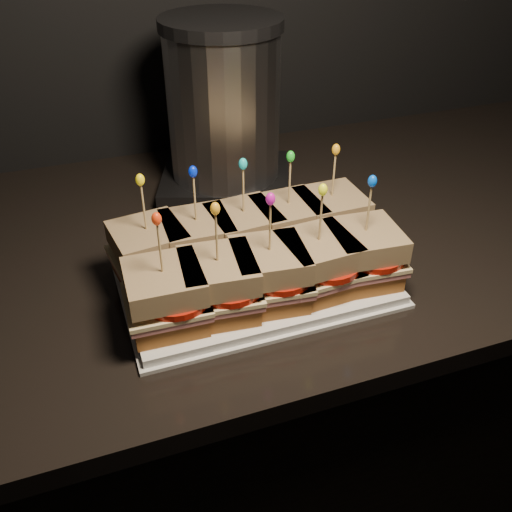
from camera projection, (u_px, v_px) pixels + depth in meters
name	position (u px, v px, depth m)	size (l,w,h in m)	color
cabinet	(344.00, 379.00, 1.29)	(2.12, 0.71, 0.83)	black
granite_slab	(364.00, 214.00, 1.04)	(2.16, 0.75, 0.03)	black
platter	(256.00, 282.00, 0.83)	(0.37, 0.23, 0.02)	white
platter_rim	(256.00, 285.00, 0.83)	(0.38, 0.24, 0.01)	white
sandwich_0_bread_bot	(152.00, 269.00, 0.82)	(0.09, 0.09, 0.03)	brown
sandwich_0_ham	(150.00, 259.00, 0.81)	(0.10, 0.10, 0.01)	#C16367
sandwich_0_cheese	(150.00, 255.00, 0.81)	(0.10, 0.10, 0.01)	beige
sandwich_0_tomato	(159.00, 252.00, 0.80)	(0.09, 0.09, 0.01)	#AB1709
sandwich_0_bread_top	(148.00, 239.00, 0.79)	(0.09, 0.09, 0.03)	#52250E
sandwich_0_pick	(144.00, 210.00, 0.76)	(0.00, 0.00, 0.09)	tan
sandwich_0_frill	(140.00, 180.00, 0.74)	(0.01, 0.01, 0.02)	yellow
sandwich_1_bread_bot	(199.00, 260.00, 0.84)	(0.09, 0.09, 0.03)	brown
sandwich_1_ham	(198.00, 250.00, 0.83)	(0.10, 0.10, 0.01)	#C16367
sandwich_1_cheese	(198.00, 246.00, 0.83)	(0.10, 0.10, 0.01)	beige
sandwich_1_tomato	(207.00, 242.00, 0.82)	(0.09, 0.09, 0.01)	#AB1709
sandwich_1_bread_top	(197.00, 230.00, 0.81)	(0.09, 0.09, 0.03)	#52250E
sandwich_1_pick	(195.00, 201.00, 0.78)	(0.00, 0.00, 0.09)	tan
sandwich_1_frill	(193.00, 172.00, 0.76)	(0.01, 0.01, 0.02)	#0523E3
sandwich_2_bread_bot	(244.00, 251.00, 0.86)	(0.09, 0.09, 0.03)	brown
sandwich_2_ham	(244.00, 241.00, 0.85)	(0.10, 0.10, 0.01)	#C16367
sandwich_2_cheese	(244.00, 237.00, 0.85)	(0.10, 0.10, 0.01)	beige
sandwich_2_tomato	(253.00, 234.00, 0.84)	(0.09, 0.09, 0.01)	#AB1709
sandwich_2_bread_top	(244.00, 221.00, 0.83)	(0.09, 0.09, 0.03)	#52250E
sandwich_2_pick	(243.00, 193.00, 0.80)	(0.00, 0.00, 0.09)	tan
sandwich_2_frill	(243.00, 164.00, 0.78)	(0.01, 0.01, 0.02)	#15BABA
sandwich_3_bread_bot	(287.00, 242.00, 0.88)	(0.09, 0.09, 0.03)	brown
sandwich_3_ham	(288.00, 233.00, 0.87)	(0.10, 0.10, 0.01)	#C16367
sandwich_3_cheese	(288.00, 229.00, 0.87)	(0.10, 0.10, 0.01)	beige
sandwich_3_tomato	(297.00, 225.00, 0.86)	(0.09, 0.09, 0.01)	#AB1709
sandwich_3_bread_top	(289.00, 213.00, 0.85)	(0.09, 0.09, 0.03)	#52250E
sandwich_3_pick	(290.00, 185.00, 0.82)	(0.00, 0.00, 0.09)	tan
sandwich_3_frill	(291.00, 156.00, 0.80)	(0.01, 0.01, 0.02)	green
sandwich_4_bread_bot	(329.00, 234.00, 0.90)	(0.09, 0.09, 0.03)	brown
sandwich_4_ham	(330.00, 225.00, 0.89)	(0.10, 0.10, 0.01)	#C16367
sandwich_4_cheese	(330.00, 221.00, 0.88)	(0.10, 0.10, 0.01)	beige
sandwich_4_tomato	(339.00, 217.00, 0.88)	(0.09, 0.09, 0.01)	#AB1709
sandwich_4_bread_top	(331.00, 205.00, 0.87)	(0.09, 0.09, 0.03)	#52250E
sandwich_4_pick	(334.00, 178.00, 0.84)	(0.00, 0.00, 0.09)	tan
sandwich_4_frill	(336.00, 149.00, 0.82)	(0.01, 0.01, 0.02)	orange
sandwich_5_bread_bot	(167.00, 314.00, 0.74)	(0.09, 0.09, 0.03)	brown
sandwich_5_ham	(166.00, 304.00, 0.73)	(0.10, 0.10, 0.01)	#C16367
sandwich_5_cheese	(166.00, 299.00, 0.72)	(0.10, 0.10, 0.01)	beige
sandwich_5_tomato	(176.00, 296.00, 0.72)	(0.09, 0.09, 0.01)	#AB1709
sandwich_5_bread_top	(164.00, 282.00, 0.71)	(0.09, 0.09, 0.03)	#52250E
sandwich_5_pick	(160.00, 251.00, 0.68)	(0.00, 0.00, 0.09)	tan
sandwich_5_frill	(157.00, 219.00, 0.66)	(0.01, 0.01, 0.02)	red
sandwich_6_bread_bot	(220.00, 302.00, 0.76)	(0.09, 0.09, 0.03)	brown
sandwich_6_ham	(219.00, 292.00, 0.75)	(0.10, 0.10, 0.01)	#C16367
sandwich_6_cheese	(219.00, 288.00, 0.74)	(0.10, 0.10, 0.01)	beige
sandwich_6_tomato	(229.00, 284.00, 0.74)	(0.09, 0.09, 0.01)	#AB1709
sandwich_6_bread_top	(218.00, 271.00, 0.73)	(0.09, 0.09, 0.03)	#52250E
sandwich_6_pick	(217.00, 240.00, 0.70)	(0.00, 0.00, 0.09)	tan
sandwich_6_frill	(215.00, 209.00, 0.68)	(0.01, 0.01, 0.02)	orange
sandwich_7_bread_bot	(269.00, 291.00, 0.78)	(0.09, 0.09, 0.03)	brown
sandwich_7_ham	(269.00, 281.00, 0.77)	(0.10, 0.10, 0.01)	#C16367
sandwich_7_cheese	(269.00, 277.00, 0.76)	(0.10, 0.10, 0.01)	beige
sandwich_7_tomato	(279.00, 273.00, 0.76)	(0.09, 0.09, 0.01)	#AB1709
sandwich_7_bread_top	(270.00, 260.00, 0.75)	(0.09, 0.09, 0.03)	#52250E
sandwich_7_pick	(270.00, 230.00, 0.72)	(0.00, 0.00, 0.09)	tan
sandwich_7_frill	(271.00, 199.00, 0.70)	(0.01, 0.01, 0.02)	#C4129A
sandwich_8_bread_bot	(316.00, 281.00, 0.80)	(0.09, 0.09, 0.03)	brown
sandwich_8_ham	(317.00, 271.00, 0.79)	(0.10, 0.10, 0.01)	#C16367
sandwich_8_cheese	(317.00, 267.00, 0.78)	(0.10, 0.10, 0.01)	beige
sandwich_8_tomato	(327.00, 263.00, 0.78)	(0.09, 0.09, 0.01)	#AB1709
sandwich_8_bread_top	(318.00, 250.00, 0.77)	(0.09, 0.09, 0.03)	#52250E
sandwich_8_pick	(321.00, 220.00, 0.74)	(0.00, 0.00, 0.09)	tan
sandwich_8_frill	(323.00, 190.00, 0.72)	(0.01, 0.01, 0.02)	#F2F918
sandwich_9_bread_bot	(361.00, 271.00, 0.82)	(0.09, 0.09, 0.03)	brown
sandwich_9_ham	(362.00, 261.00, 0.81)	(0.10, 0.10, 0.01)	#C16367
sandwich_9_cheese	(363.00, 257.00, 0.80)	(0.10, 0.10, 0.01)	beige
sandwich_9_tomato	(373.00, 253.00, 0.80)	(0.09, 0.09, 0.01)	#AB1709
sandwich_9_bread_top	(365.00, 240.00, 0.79)	(0.09, 0.09, 0.03)	#52250E
sandwich_9_pick	(368.00, 211.00, 0.76)	(0.00, 0.00, 0.09)	tan
sandwich_9_frill	(372.00, 181.00, 0.74)	(0.01, 0.01, 0.02)	blue
appliance_base	(226.00, 179.00, 1.09)	(0.24, 0.20, 0.03)	#262628
appliance_body	(224.00, 106.00, 1.01)	(0.20, 0.20, 0.26)	silver
appliance_lid	(221.00, 23.00, 0.93)	(0.21, 0.21, 0.02)	#262628
appliance	(224.00, 109.00, 1.01)	(0.24, 0.20, 0.31)	silver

